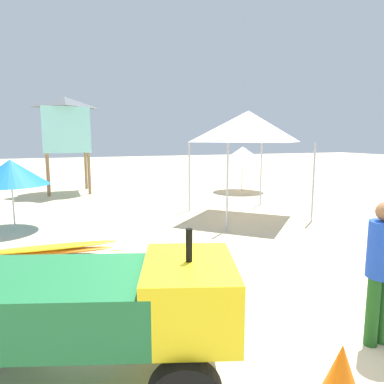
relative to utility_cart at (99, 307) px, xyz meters
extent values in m
plane|color=beige|center=(1.79, 0.08, -0.78)|extent=(80.00, 80.00, 0.00)
cube|color=#1E6B38|center=(-0.37, 0.13, 0.07)|extent=(2.06, 1.63, 0.50)
cube|color=yellow|center=(0.76, -0.26, 0.12)|extent=(1.11, 1.30, 0.60)
cylinder|color=black|center=(0.76, -0.26, 0.57)|extent=(0.08, 0.08, 0.30)
cylinder|color=black|center=(0.89, 0.27, -0.48)|extent=(0.63, 0.37, 0.60)
cylinder|color=black|center=(-0.81, 0.86, -0.48)|extent=(0.63, 0.37, 0.60)
ellipsoid|color=yellow|center=(-0.28, 3.63, -0.74)|extent=(2.33, 0.72, 0.08)
ellipsoid|color=white|center=(-0.22, 3.59, -0.66)|extent=(2.15, 0.46, 0.08)
ellipsoid|color=white|center=(-0.43, 3.40, -0.58)|extent=(2.04, 0.59, 0.08)
ellipsoid|color=orange|center=(-0.37, 3.44, -0.50)|extent=(2.00, 0.49, 0.08)
ellipsoid|color=yellow|center=(-0.45, 3.48, -0.42)|extent=(2.34, 0.38, 0.08)
cylinder|color=#194C19|center=(2.87, -0.40, -0.39)|extent=(0.14, 0.14, 0.78)
cylinder|color=#194C19|center=(3.03, -0.40, -0.39)|extent=(0.14, 0.14, 0.78)
cylinder|color=#193FB2|center=(2.95, -0.40, 0.31)|extent=(0.32, 0.32, 0.62)
cylinder|color=#B2B2B7|center=(3.60, 4.56, 0.30)|extent=(0.05, 0.05, 2.16)
cylinder|color=#B2B2B7|center=(6.21, 4.56, 0.30)|extent=(0.05, 0.05, 2.16)
cylinder|color=#B2B2B7|center=(3.60, 7.17, 0.30)|extent=(0.05, 0.05, 2.16)
cylinder|color=#B2B2B7|center=(6.21, 7.17, 0.30)|extent=(0.05, 0.05, 2.16)
pyramid|color=silver|center=(4.91, 5.86, 1.82)|extent=(2.60, 2.60, 0.88)
cylinder|color=olive|center=(-0.55, 11.77, 0.06)|extent=(0.12, 0.12, 1.69)
cylinder|color=olive|center=(1.01, 11.77, 0.06)|extent=(0.12, 0.12, 1.69)
cylinder|color=olive|center=(-0.55, 13.33, 0.06)|extent=(0.12, 0.12, 1.69)
cylinder|color=olive|center=(1.01, 13.33, 0.06)|extent=(0.12, 0.12, 1.69)
cube|color=#8DE0DA|center=(0.23, 12.55, 1.80)|extent=(1.80, 1.80, 1.80)
pyramid|color=#4C5156|center=(0.23, 12.55, 2.93)|extent=(1.98, 1.98, 0.45)
cylinder|color=beige|center=(-1.31, 6.66, 0.09)|extent=(0.04, 0.04, 1.75)
cone|color=blue|center=(-1.31, 6.66, 0.65)|extent=(1.81, 1.81, 0.63)
cylinder|color=beige|center=(7.19, 10.17, 0.17)|extent=(0.04, 0.04, 1.91)
cone|color=white|center=(7.19, 10.17, 0.76)|extent=(2.12, 2.12, 0.74)
cone|color=orange|center=(1.98, -0.87, -0.55)|extent=(0.34, 0.34, 0.48)
camera|label=1|loc=(-0.30, -3.06, 1.50)|focal=33.04mm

